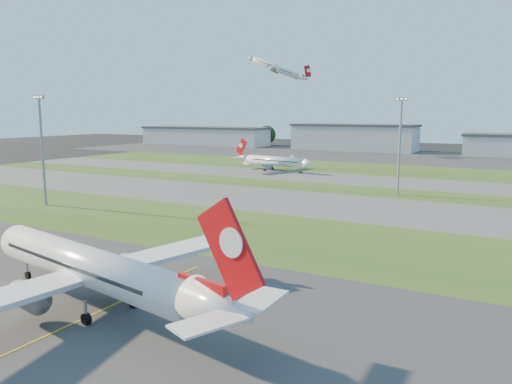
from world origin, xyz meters
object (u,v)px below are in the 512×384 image
Objects in this scene: airliner_taxiing at (275,161)px; light_mast_west at (42,143)px; light_mast_centre at (400,140)px; airliner_parked at (90,268)px.

airliner_taxiing is 1.30× the size of light_mast_west.
light_mast_centre is at bearing 38.66° from light_mast_west.
airliner_parked is 1.65× the size of light_mast_west.
airliner_parked is 97.35m from light_mast_centre.
light_mast_west reaches higher than airliner_parked.
light_mast_west is (-58.38, 40.12, 10.12)m from airliner_parked.
airliner_taxiing is (-42.04, 128.90, -0.98)m from airliner_parked.
airliner_taxiing is 1.30× the size of light_mast_centre.
light_mast_west is 1.00× the size of light_mast_centre.
light_mast_centre is (53.65, -32.78, 11.10)m from airliner_taxiing.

